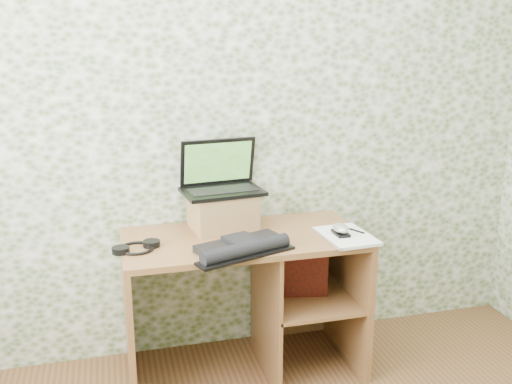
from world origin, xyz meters
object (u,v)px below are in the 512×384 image
object	(u,v)px
laptop	(221,179)
riser	(223,211)
keyboard	(243,247)
notepad	(346,236)
desk	(256,281)

from	to	relation	value
laptop	riser	bearing A→B (deg)	-96.92
keyboard	notepad	world-z (taller)	keyboard
laptop	desk	bearing A→B (deg)	-53.35
desk	riser	bearing A→B (deg)	142.56
keyboard	notepad	bearing A→B (deg)	-13.38
desk	riser	world-z (taller)	riser
desk	keyboard	world-z (taller)	keyboard
riser	notepad	bearing A→B (deg)	-27.53
notepad	keyboard	bearing A→B (deg)	-177.44
notepad	riser	bearing A→B (deg)	149.02
riser	notepad	xyz separation A→B (m)	(0.57, -0.30, -0.09)
keyboard	laptop	bearing A→B (deg)	73.92
riser	keyboard	bearing A→B (deg)	-86.28
riser	laptop	distance (m)	0.16
laptop	keyboard	xyz separation A→B (m)	(0.02, -0.40, -0.23)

